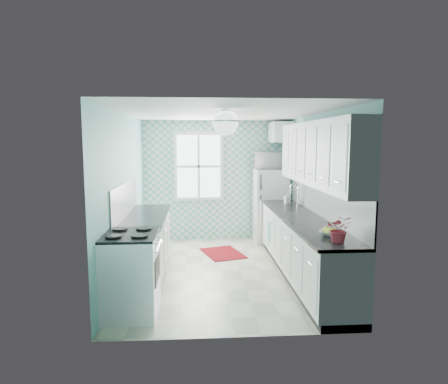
{
  "coord_description": "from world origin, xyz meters",
  "views": [
    {
      "loc": [
        -0.39,
        -6.2,
        2.08
      ],
      "look_at": [
        0.05,
        0.25,
        1.25
      ],
      "focal_mm": 32.0,
      "sensor_mm": 36.0,
      "label": 1
    }
  ],
  "objects": [
    {
      "name": "base_cabinets_left",
      "position": [
        -1.2,
        -0.07,
        0.45
      ],
      "size": [
        0.6,
        2.15,
        0.9
      ],
      "primitive_type": "cube",
      "color": "white",
      "rests_on": "floor"
    },
    {
      "name": "backsplash_right",
      "position": [
        1.49,
        -0.4,
        1.2
      ],
      "size": [
        0.02,
        3.6,
        0.51
      ],
      "primitive_type": "cube",
      "color": "white",
      "rests_on": "wall_right"
    },
    {
      "name": "sink",
      "position": [
        1.2,
        0.67,
        0.93
      ],
      "size": [
        0.54,
        0.45,
        0.53
      ],
      "rotation": [
        0.0,
        0.0,
        0.02
      ],
      "color": "silver",
      "rests_on": "countertop_right"
    },
    {
      "name": "countertop_right",
      "position": [
        1.19,
        -0.4,
        0.92
      ],
      "size": [
        0.63,
        3.6,
        0.04
      ],
      "primitive_type": "cube",
      "color": "black",
      "rests_on": "base_cabinets_right"
    },
    {
      "name": "wall_left",
      "position": [
        -1.51,
        0.0,
        1.25
      ],
      "size": [
        0.02,
        4.4,
        2.5
      ],
      "primitive_type": "cube",
      "color": "#75BDB5",
      "rests_on": "floor"
    },
    {
      "name": "wall_front",
      "position": [
        0.0,
        -2.21,
        1.25
      ],
      "size": [
        3.0,
        0.02,
        2.5
      ],
      "primitive_type": "cube",
      "color": "#75BDB5",
      "rests_on": "floor"
    },
    {
      "name": "potted_plant",
      "position": [
        1.2,
        -1.92,
        1.1
      ],
      "size": [
        0.35,
        0.32,
        0.32
      ],
      "primitive_type": "imported",
      "rotation": [
        0.0,
        0.0,
        -0.32
      ],
      "color": "#B20F2C",
      "rests_on": "countertop_right"
    },
    {
      "name": "soap_bottle",
      "position": [
        1.25,
        0.89,
        1.04
      ],
      "size": [
        0.11,
        0.11,
        0.21
      ],
      "primitive_type": "imported",
      "rotation": [
        0.0,
        0.0,
        0.21
      ],
      "color": "#ACBCC1",
      "rests_on": "countertop_right"
    },
    {
      "name": "ceiling_light",
      "position": [
        0.0,
        -0.8,
        2.32
      ],
      "size": [
        0.34,
        0.34,
        0.35
      ],
      "color": "silver",
      "rests_on": "ceiling"
    },
    {
      "name": "upper_cabinets_right",
      "position": [
        1.33,
        -0.6,
        1.9
      ],
      "size": [
        0.33,
        3.2,
        0.9
      ],
      "primitive_type": "cube",
      "color": "white",
      "rests_on": "wall_right"
    },
    {
      "name": "rug",
      "position": [
        0.08,
        0.99,
        0.01
      ],
      "size": [
        0.87,
        1.05,
        0.01
      ],
      "primitive_type": "cube",
      "rotation": [
        0.0,
        0.0,
        0.3
      ],
      "color": "#660407",
      "rests_on": "floor"
    },
    {
      "name": "wall_back",
      "position": [
        0.0,
        2.21,
        1.25
      ],
      "size": [
        3.0,
        0.02,
        2.5
      ],
      "primitive_type": "cube",
      "color": "#75BDB5",
      "rests_on": "floor"
    },
    {
      "name": "dish_towel",
      "position": [
        0.89,
        0.69,
        0.48
      ],
      "size": [
        0.06,
        0.23,
        0.35
      ],
      "primitive_type": "cube",
      "rotation": [
        0.0,
        0.0,
        0.17
      ],
      "color": "#61C0C1",
      "rests_on": "base_cabinets_right"
    },
    {
      "name": "microwave",
      "position": [
        1.11,
        1.79,
        1.69
      ],
      "size": [
        0.62,
        0.42,
        0.34
      ],
      "primitive_type": "imported",
      "rotation": [
        0.0,
        0.0,
        3.14
      ],
      "color": "silver",
      "rests_on": "fridge"
    },
    {
      "name": "upper_cabinet_fridge",
      "position": [
        1.3,
        1.83,
        2.25
      ],
      "size": [
        0.4,
        0.74,
        0.4
      ],
      "primitive_type": "cube",
      "color": "white",
      "rests_on": "wall_right"
    },
    {
      "name": "backsplash_left",
      "position": [
        -1.49,
        -0.07,
        1.2
      ],
      "size": [
        0.02,
        2.15,
        0.51
      ],
      "primitive_type": "cube",
      "color": "white",
      "rests_on": "wall_left"
    },
    {
      "name": "base_cabinets_right",
      "position": [
        1.2,
        -0.4,
        0.45
      ],
      "size": [
        0.6,
        3.6,
        0.9
      ],
      "primitive_type": "cube",
      "color": "white",
      "rests_on": "floor"
    },
    {
      "name": "wall_right",
      "position": [
        1.51,
        0.0,
        1.25
      ],
      "size": [
        0.02,
        4.4,
        2.5
      ],
      "primitive_type": "cube",
      "color": "#75BDB5",
      "rests_on": "floor"
    },
    {
      "name": "countertop_left",
      "position": [
        -1.19,
        -0.07,
        0.92
      ],
      "size": [
        0.63,
        2.15,
        0.04
      ],
      "primitive_type": "cube",
      "color": "black",
      "rests_on": "base_cabinets_left"
    },
    {
      "name": "accent_wall",
      "position": [
        0.0,
        2.19,
        1.25
      ],
      "size": [
        3.0,
        0.01,
        2.5
      ],
      "primitive_type": "cube",
      "color": "#68B9B0",
      "rests_on": "wall_back"
    },
    {
      "name": "fruit_bowl",
      "position": [
        1.2,
        -1.58,
        0.97
      ],
      "size": [
        0.3,
        0.3,
        0.06
      ],
      "primitive_type": "imported",
      "rotation": [
        0.0,
        0.0,
        -0.36
      ],
      "color": "white",
      "rests_on": "countertop_right"
    },
    {
      "name": "stove",
      "position": [
        -1.2,
        -1.49,
        0.51
      ],
      "size": [
        0.64,
        0.81,
        0.97
      ],
      "rotation": [
        0.0,
        0.0,
        -0.0
      ],
      "color": "white",
      "rests_on": "floor"
    },
    {
      "name": "fridge",
      "position": [
        1.11,
        1.79,
        0.76
      ],
      "size": [
        0.66,
        0.66,
        1.51
      ],
      "rotation": [
        0.0,
        0.0,
        -0.06
      ],
      "color": "white",
      "rests_on": "floor"
    },
    {
      "name": "floor",
      "position": [
        0.0,
        0.0,
        -0.01
      ],
      "size": [
        3.0,
        4.4,
        0.02
      ],
      "primitive_type": "cube",
      "color": "beige",
      "rests_on": "ground"
    },
    {
      "name": "window",
      "position": [
        -0.35,
        2.16,
        1.55
      ],
      "size": [
        1.04,
        0.05,
        1.44
      ],
      "color": "white",
      "rests_on": "wall_back"
    },
    {
      "name": "ceiling",
      "position": [
        0.0,
        0.0,
        2.51
      ],
      "size": [
        3.0,
        4.4,
        0.02
      ],
      "primitive_type": "cube",
      "color": "white",
      "rests_on": "wall_back"
    }
  ]
}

